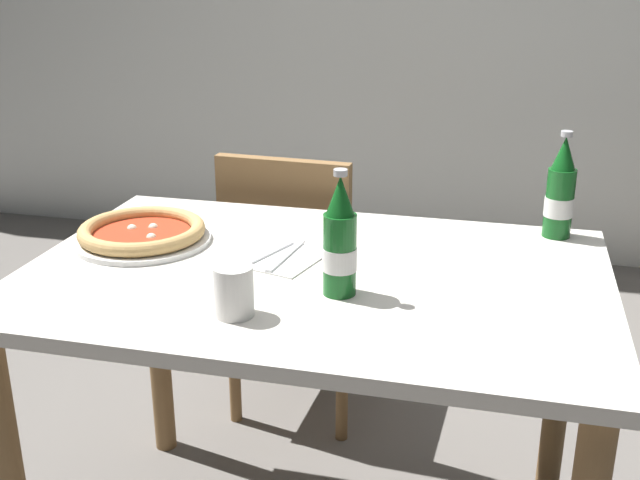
% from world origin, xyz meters
% --- Properties ---
extents(dining_table_main, '(1.20, 0.80, 0.75)m').
position_xyz_m(dining_table_main, '(0.00, 0.00, 0.64)').
color(dining_table_main, silver).
rests_on(dining_table_main, ground_plane).
extents(chair_behind_table, '(0.42, 0.42, 0.85)m').
position_xyz_m(chair_behind_table, '(-0.21, 0.61, 0.48)').
color(chair_behind_table, olive).
rests_on(chair_behind_table, ground_plane).
extents(pizza_margherita_near, '(0.31, 0.31, 0.04)m').
position_xyz_m(pizza_margherita_near, '(-0.42, 0.07, 0.77)').
color(pizza_margherita_near, white).
rests_on(pizza_margherita_near, dining_table_main).
extents(beer_bottle_left, '(0.07, 0.07, 0.25)m').
position_xyz_m(beer_bottle_left, '(0.08, -0.10, 0.85)').
color(beer_bottle_left, '#14591E').
rests_on(beer_bottle_left, dining_table_main).
extents(beer_bottle_center, '(0.07, 0.07, 0.25)m').
position_xyz_m(beer_bottle_center, '(0.49, 0.34, 0.85)').
color(beer_bottle_center, '#14591E').
rests_on(beer_bottle_center, dining_table_main).
extents(napkin_with_cutlery, '(0.22, 0.22, 0.01)m').
position_xyz_m(napkin_with_cutlery, '(-0.10, 0.05, 0.75)').
color(napkin_with_cutlery, white).
rests_on(napkin_with_cutlery, dining_table_main).
extents(paper_cup, '(0.07, 0.07, 0.09)m').
position_xyz_m(paper_cup, '(-0.09, -0.24, 0.80)').
color(paper_cup, white).
rests_on(paper_cup, dining_table_main).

